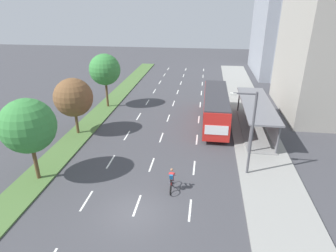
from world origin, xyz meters
TOP-DOWN VIEW (x-y plane):
  - ground_plane at (0.00, 0.00)m, footprint 140.00×140.00m
  - median_strip at (-8.30, 20.00)m, footprint 2.60×52.00m
  - sidewalk_right at (9.25, 20.00)m, footprint 4.50×52.00m
  - lane_divider_left at (-3.50, 18.84)m, footprint 0.14×48.69m
  - lane_divider_center at (0.00, 18.84)m, footprint 0.14×48.69m
  - lane_divider_right at (3.50, 18.84)m, footprint 0.14×48.69m
  - bus_shelter at (9.53, 14.01)m, footprint 2.90×11.25m
  - bus at (5.25, 15.51)m, footprint 2.54×11.29m
  - cyclist at (2.05, 2.73)m, footprint 0.46×1.82m
  - median_tree_nearest at (-8.06, 2.73)m, footprint 3.88×3.88m
  - median_tree_second at (-8.51, 10.84)m, footprint 3.74×3.74m
  - median_tree_third at (-8.10, 18.95)m, footprint 3.76×3.76m
  - streetlight at (7.42, 5.51)m, footprint 1.91×0.24m
  - building_mid_right at (20.00, 33.34)m, footprint 11.04×9.91m
  - building_far_right at (16.30, 41.32)m, footprint 7.22×15.41m

SIDE VIEW (x-z plane):
  - ground_plane at x=0.00m, z-range 0.00..0.00m
  - lane_divider_left at x=-3.50m, z-range 0.00..0.01m
  - lane_divider_center at x=0.00m, z-range 0.00..0.01m
  - lane_divider_right at x=3.50m, z-range 0.00..0.01m
  - median_strip at x=-8.30m, z-range 0.00..0.12m
  - sidewalk_right at x=9.25m, z-range 0.00..0.15m
  - cyclist at x=2.05m, z-range -0.06..1.65m
  - bus_shelter at x=9.53m, z-range 0.44..3.30m
  - bus at x=5.25m, z-range 0.38..3.75m
  - median_tree_second at x=-8.51m, z-range 1.04..6.64m
  - streetlight at x=7.42m, z-range 0.64..7.14m
  - median_tree_nearest at x=-8.06m, z-range 1.28..7.50m
  - median_tree_third at x=-8.10m, z-range 1.50..8.06m
  - building_far_right at x=16.30m, z-range 0.00..20.76m
  - building_mid_right at x=20.00m, z-range 0.00..22.46m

